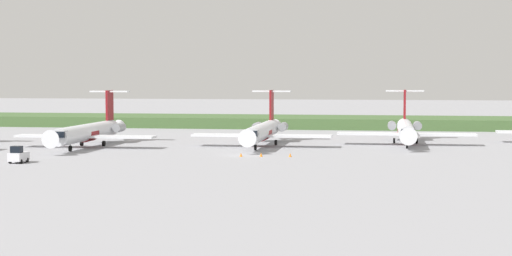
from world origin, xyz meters
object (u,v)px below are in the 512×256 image
regional_jet_third (263,131)px  safety_cone_rear_marker (290,155)px  regional_jet_second (89,131)px  safety_cone_mid_marker (261,155)px  safety_cone_front_marker (241,155)px  regional_jet_fourth (406,129)px  baggage_tug (18,155)px

regional_jet_third → safety_cone_rear_marker: 18.77m
regional_jet_second → safety_cone_mid_marker: 32.18m
safety_cone_mid_marker → regional_jet_third: bearing=97.5°
safety_cone_front_marker → safety_cone_mid_marker: same height
regional_jet_fourth → regional_jet_third: bearing=-163.1°
regional_jet_second → safety_cone_rear_marker: (34.11, -11.27, -2.26)m
baggage_tug → safety_cone_mid_marker: (30.52, 13.39, -0.73)m
regional_jet_third → safety_cone_front_marker: 18.37m
regional_jet_fourth → safety_cone_front_marker: bearing=-133.2°
regional_jet_second → safety_cone_mid_marker: regional_jet_second is taller
regional_jet_fourth → safety_cone_rear_marker: bearing=-124.4°
safety_cone_front_marker → safety_cone_rear_marker: size_ratio=1.00×
baggage_tug → safety_cone_front_marker: (27.69, 12.88, -0.73)m
safety_cone_front_marker → safety_cone_mid_marker: 2.87m
regional_jet_fourth → safety_cone_front_marker: (-23.76, -25.31, -2.26)m
regional_jet_third → safety_cone_mid_marker: 18.00m
regional_jet_third → regional_jet_fourth: (23.28, 7.09, 0.00)m
baggage_tug → safety_cone_rear_marker: bearing=21.5°
safety_cone_front_marker → safety_cone_rear_marker: same height
baggage_tug → safety_cone_rear_marker: size_ratio=5.82×
regional_jet_second → safety_cone_front_marker: bearing=-23.9°
regional_jet_third → baggage_tug: bearing=-132.2°
regional_jet_second → regional_jet_third: 28.31m
regional_jet_third → baggage_tug: regional_jet_third is taller
safety_cone_front_marker → regional_jet_fourth: bearing=46.8°
regional_jet_third → baggage_tug: 41.99m
regional_jet_fourth → baggage_tug: regional_jet_fourth is taller
regional_jet_second → regional_jet_third: bearing=12.6°
regional_jet_third → regional_jet_fourth: 24.34m
safety_cone_front_marker → safety_cone_rear_marker: (6.97, 0.75, 0.00)m
safety_cone_mid_marker → safety_cone_front_marker: bearing=-169.7°
baggage_tug → safety_cone_mid_marker: bearing=23.7°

